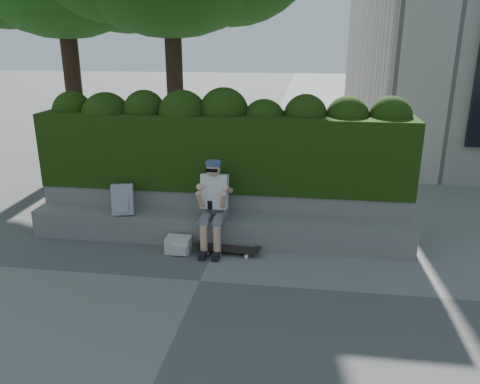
% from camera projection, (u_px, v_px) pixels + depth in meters
% --- Properties ---
extents(ground, '(80.00, 80.00, 0.00)m').
position_uv_depth(ground, '(200.00, 281.00, 6.27)').
color(ground, slate).
rests_on(ground, ground).
extents(bench_ledge, '(6.00, 0.45, 0.45)m').
position_uv_depth(bench_ledge, '(217.00, 230.00, 7.37)').
color(bench_ledge, gray).
rests_on(bench_ledge, ground).
extents(planter_wall, '(6.00, 0.50, 0.75)m').
position_uv_depth(planter_wall, '(222.00, 210.00, 7.77)').
color(planter_wall, gray).
rests_on(planter_wall, ground).
extents(hedge, '(6.00, 1.00, 1.20)m').
position_uv_depth(hedge, '(224.00, 150.00, 7.68)').
color(hedge, black).
rests_on(hedge, planter_wall).
extents(person, '(0.40, 0.76, 1.38)m').
position_uv_depth(person, '(214.00, 202.00, 7.04)').
color(person, slate).
rests_on(person, ground).
extents(skateboard, '(0.88, 0.29, 0.09)m').
position_uv_depth(skateboard, '(228.00, 249.00, 7.05)').
color(skateboard, black).
rests_on(skateboard, ground).
extents(backpack_plaid, '(0.37, 0.26, 0.49)m').
position_uv_depth(backpack_plaid, '(123.00, 199.00, 7.33)').
color(backpack_plaid, silver).
rests_on(backpack_plaid, bench_ledge).
extents(backpack_ground, '(0.37, 0.26, 0.24)m').
position_uv_depth(backpack_ground, '(179.00, 245.00, 7.09)').
color(backpack_ground, silver).
rests_on(backpack_ground, ground).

